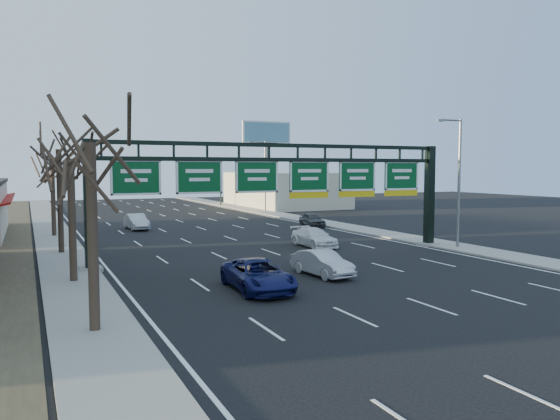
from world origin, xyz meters
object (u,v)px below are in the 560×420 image
sign_gantry (286,184)px  car_white_wagon (314,237)px  car_silver_sedan (322,263)px  car_blue_suv (258,275)px

sign_gantry → car_white_wagon: sign_gantry is taller
sign_gantry → car_silver_sedan: size_ratio=6.09×
car_silver_sedan → sign_gantry: bearing=74.4°
car_blue_suv → car_white_wagon: 14.55m
sign_gantry → car_silver_sedan: (-1.04, -6.57, -3.96)m
sign_gantry → car_white_wagon: size_ratio=5.39×
car_blue_suv → car_white_wagon: (9.10, 11.35, -0.04)m
car_silver_sedan → car_white_wagon: size_ratio=0.88×
car_silver_sedan → car_blue_suv: bearing=-164.6°
car_silver_sedan → car_white_wagon: bearing=57.1°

